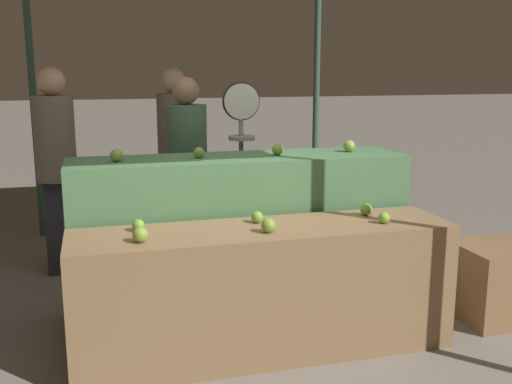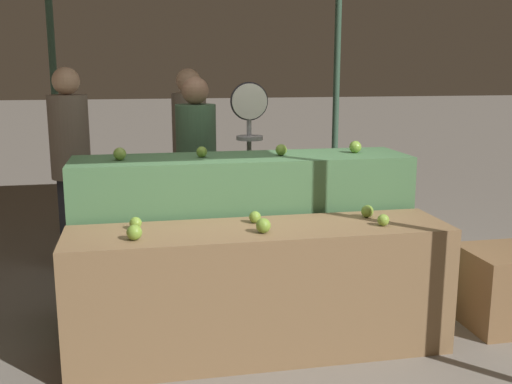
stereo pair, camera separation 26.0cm
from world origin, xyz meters
TOP-DOWN VIEW (x-y plane):
  - ground_plane at (0.00, 0.00)m, footprint 60.00×60.00m
  - display_counter_front at (0.00, 0.00)m, footprint 2.24×0.55m
  - display_counter_back at (0.00, 0.60)m, footprint 2.24×0.55m
  - apple_front_0 at (-0.72, -0.11)m, footprint 0.08×0.08m
  - apple_front_1 at (-0.01, -0.11)m, footprint 0.08×0.08m
  - apple_front_2 at (0.72, -0.10)m, footprint 0.07×0.07m
  - apple_front_3 at (-0.71, 0.12)m, footprint 0.07×0.07m
  - apple_front_4 at (-0.01, 0.12)m, footprint 0.07×0.07m
  - apple_front_5 at (0.70, 0.12)m, footprint 0.08×0.08m
  - apple_back_0 at (-0.80, 0.59)m, footprint 0.08×0.08m
  - apple_back_1 at (-0.27, 0.61)m, footprint 0.07×0.07m
  - apple_back_2 at (0.26, 0.59)m, footprint 0.08×0.08m
  - apple_back_3 at (0.80, 0.61)m, footprint 0.08×0.08m
  - produce_scale at (0.15, 1.14)m, footprint 0.29×0.20m
  - person_vendor_at_scale at (-0.23, 1.37)m, footprint 0.33×0.33m
  - person_customer_left at (-0.21, 2.21)m, footprint 0.36×0.36m
  - person_customer_right at (-1.23, 1.79)m, footprint 0.35×0.35m
  - wooden_crate_side at (1.65, 0.05)m, footprint 0.51×0.51m

SIDE VIEW (x-z plane):
  - ground_plane at x=0.00m, z-range 0.00..0.00m
  - wooden_crate_side at x=1.65m, z-range 0.00..0.51m
  - display_counter_front at x=0.00m, z-range 0.00..0.77m
  - display_counter_back at x=0.00m, z-range 0.00..1.10m
  - apple_front_2 at x=0.72m, z-range 0.77..0.84m
  - apple_front_3 at x=-0.71m, z-range 0.77..0.84m
  - apple_front_4 at x=-0.01m, z-range 0.77..0.84m
  - apple_front_5 at x=0.70m, z-range 0.77..0.84m
  - apple_front_0 at x=-0.72m, z-range 0.77..0.85m
  - apple_front_1 at x=-0.01m, z-range 0.77..0.85m
  - person_vendor_at_scale at x=-0.23m, z-range 0.13..1.74m
  - person_customer_left at x=-0.21m, z-range 0.14..1.81m
  - person_customer_right at x=-1.23m, z-range 0.14..1.83m
  - apple_back_1 at x=-0.27m, z-range 1.10..1.17m
  - apple_back_2 at x=0.26m, z-range 1.10..1.18m
  - apple_back_0 at x=-0.80m, z-range 1.10..1.18m
  - apple_back_3 at x=0.80m, z-range 1.10..1.18m
  - produce_scale at x=0.15m, z-range 0.36..1.93m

